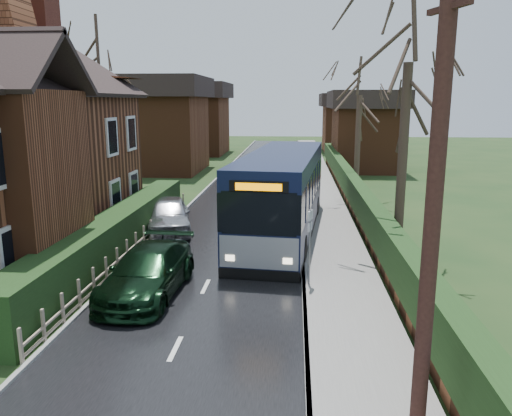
# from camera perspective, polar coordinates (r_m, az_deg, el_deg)

# --- Properties ---
(ground) EXTENTS (140.00, 140.00, 0.00)m
(ground) POSITION_cam_1_polar(r_m,az_deg,el_deg) (13.99, -7.26, -11.91)
(ground) COLOR #2F421C
(ground) RESTS_ON ground
(road) EXTENTS (6.00, 100.00, 0.02)m
(road) POSITION_cam_1_polar(r_m,az_deg,el_deg) (23.36, -2.33, -1.92)
(road) COLOR black
(road) RESTS_ON ground
(pavement) EXTENTS (2.50, 100.00, 0.14)m
(pavement) POSITION_cam_1_polar(r_m,az_deg,el_deg) (23.24, 8.13, -1.95)
(pavement) COLOR slate
(pavement) RESTS_ON ground
(kerb_right) EXTENTS (0.12, 100.00, 0.14)m
(kerb_right) POSITION_cam_1_polar(r_m,az_deg,el_deg) (23.19, 5.17, -1.91)
(kerb_right) COLOR gray
(kerb_right) RESTS_ON ground
(kerb_left) EXTENTS (0.12, 100.00, 0.10)m
(kerb_left) POSITION_cam_1_polar(r_m,az_deg,el_deg) (23.90, -9.62, -1.66)
(kerb_left) COLOR gray
(kerb_left) RESTS_ON ground
(front_hedge) EXTENTS (1.20, 16.00, 1.60)m
(front_hedge) POSITION_cam_1_polar(r_m,az_deg,el_deg) (19.33, -15.71, -2.95)
(front_hedge) COLOR #1A3113
(front_hedge) RESTS_ON ground
(picket_fence) EXTENTS (0.10, 16.00, 0.90)m
(picket_fence) POSITION_cam_1_polar(r_m,az_deg,el_deg) (19.18, -13.54, -4.03)
(picket_fence) COLOR #9E876B
(picket_fence) RESTS_ON ground
(right_wall_hedge) EXTENTS (0.60, 50.00, 1.80)m
(right_wall_hedge) POSITION_cam_1_polar(r_m,az_deg,el_deg) (23.18, 12.03, 0.27)
(right_wall_hedge) COLOR brown
(right_wall_hedge) RESTS_ON ground
(bus) EXTENTS (3.84, 11.94, 3.56)m
(bus) POSITION_cam_1_polar(r_m,az_deg,el_deg) (21.28, 3.00, 1.53)
(bus) COLOR black
(bus) RESTS_ON ground
(car_silver) EXTENTS (2.86, 4.81, 1.53)m
(car_silver) POSITION_cam_1_polar(r_m,az_deg,el_deg) (22.33, -9.94, -0.75)
(car_silver) COLOR #B8B9BD
(car_silver) RESTS_ON ground
(car_green) EXTENTS (2.19, 4.91, 1.40)m
(car_green) POSITION_cam_1_polar(r_m,az_deg,el_deg) (15.29, -12.27, -7.15)
(car_green) COLOR black
(car_green) RESTS_ON ground
(car_distant) EXTENTS (2.15, 4.65, 1.48)m
(car_distant) POSITION_cam_1_polar(r_m,az_deg,el_deg) (47.81, 3.28, 6.19)
(car_distant) COLOR black
(car_distant) RESTS_ON ground
(bus_stop_sign) EXTENTS (0.16, 0.37, 2.49)m
(bus_stop_sign) POSITION_cam_1_polar(r_m,az_deg,el_deg) (15.21, 6.16, -3.31)
(bus_stop_sign) COLOR slate
(bus_stop_sign) RESTS_ON ground
(telegraph_pole) EXTENTS (0.38, 0.94, 7.48)m
(telegraph_pole) POSITION_cam_1_polar(r_m,az_deg,el_deg) (8.01, 19.46, -2.24)
(telegraph_pole) COLOR black
(telegraph_pole) RESTS_ON ground
(tree_right_near) EXTENTS (4.60, 4.60, 9.93)m
(tree_right_near) POSITION_cam_1_polar(r_m,az_deg,el_deg) (18.22, 17.13, 17.11)
(tree_right_near) COLOR #33271E
(tree_right_near) RESTS_ON ground
(tree_right_far) EXTENTS (4.45, 4.45, 8.59)m
(tree_right_far) POSITION_cam_1_polar(r_m,az_deg,el_deg) (29.89, 11.80, 13.30)
(tree_right_far) COLOR #3D2E24
(tree_right_far) RESTS_ON ground
(tree_house_side) EXTENTS (4.77, 4.77, 10.83)m
(tree_house_side) POSITION_cam_1_polar(r_m,az_deg,el_deg) (29.83, -17.62, 16.24)
(tree_house_side) COLOR #362920
(tree_house_side) RESTS_ON ground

